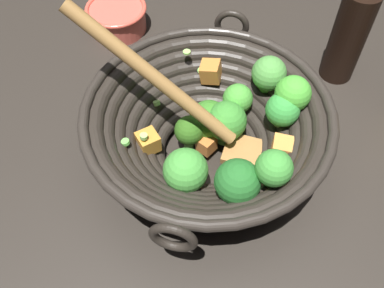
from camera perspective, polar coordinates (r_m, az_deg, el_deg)
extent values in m
plane|color=#28231E|center=(0.64, 1.84, -1.83)|extent=(4.00, 4.00, 0.00)
cylinder|color=black|center=(0.63, 1.85, -1.57)|extent=(0.12, 0.12, 0.01)
torus|color=black|center=(0.62, 1.89, -0.69)|extent=(0.17, 0.17, 0.02)
torus|color=black|center=(0.61, 1.92, -0.05)|extent=(0.19, 0.19, 0.02)
torus|color=black|center=(0.60, 1.95, 0.62)|extent=(0.22, 0.22, 0.02)
torus|color=black|center=(0.59, 1.98, 1.30)|extent=(0.24, 0.24, 0.02)
torus|color=black|center=(0.58, 2.02, 2.01)|extent=(0.27, 0.27, 0.02)
torus|color=black|center=(0.57, 2.05, 2.74)|extent=(0.29, 0.29, 0.02)
torus|color=black|center=(0.56, 2.08, 3.49)|extent=(0.32, 0.32, 0.02)
torus|color=#2B2621|center=(0.55, 2.12, 4.27)|extent=(0.33, 0.33, 0.01)
torus|color=black|center=(0.68, 5.31, 15.43)|extent=(0.05, 0.02, 0.05)
torus|color=black|center=(0.46, -2.53, -12.36)|extent=(0.05, 0.02, 0.05)
cylinder|color=#6CA14D|center=(0.61, 11.57, 2.95)|extent=(0.02, 0.02, 0.01)
sphere|color=green|center=(0.59, 11.97, 4.48)|extent=(0.05, 0.05, 0.05)
cylinder|color=#65B450|center=(0.62, -0.42, 0.13)|extent=(0.02, 0.02, 0.02)
sphere|color=#30601A|center=(0.60, -0.44, 1.73)|extent=(0.04, 0.04, 0.04)
cylinder|color=#81B354|center=(0.63, 4.87, 1.36)|extent=(0.02, 0.02, 0.02)
sphere|color=#43922B|center=(0.61, 5.02, 2.73)|extent=(0.04, 0.04, 0.04)
cylinder|color=#7AC45C|center=(0.52, 10.39, -4.81)|extent=(0.01, 0.02, 0.02)
sphere|color=#3E9137|center=(0.50, 10.85, -3.16)|extent=(0.04, 0.04, 0.04)
cylinder|color=#84BA5B|center=(0.65, 5.88, 4.28)|extent=(0.02, 0.02, 0.02)
sphere|color=#459734|center=(0.62, 6.10, 6.01)|extent=(0.04, 0.04, 0.04)
cylinder|color=#54A33E|center=(0.64, 9.84, 7.48)|extent=(0.03, 0.03, 0.02)
sphere|color=#4C923F|center=(0.62, 10.19, 9.22)|extent=(0.05, 0.05, 0.05)
cylinder|color=#5DA53D|center=(0.63, 4.41, 1.12)|extent=(0.03, 0.03, 0.02)
sphere|color=#38842E|center=(0.60, 4.61, 3.08)|extent=(0.06, 0.06, 0.06)
cylinder|color=#608D39|center=(0.64, 2.19, 1.45)|extent=(0.03, 0.03, 0.02)
sphere|color=#357723|center=(0.62, 2.28, 3.23)|extent=(0.06, 0.06, 0.06)
cylinder|color=#75C05E|center=(0.61, 12.78, 4.77)|extent=(0.02, 0.02, 0.02)
sphere|color=green|center=(0.59, 13.26, 6.54)|extent=(0.05, 0.05, 0.05)
cylinder|color=#87BA45|center=(0.54, 5.79, -6.71)|extent=(0.02, 0.02, 0.02)
sphere|color=#226325|center=(0.51, 6.07, -5.01)|extent=(0.06, 0.06, 0.06)
cylinder|color=#7CB359|center=(0.58, -0.78, -5.38)|extent=(0.03, 0.03, 0.02)
sphere|color=#429338|center=(0.55, -0.82, -3.55)|extent=(0.06, 0.06, 0.06)
cube|color=#D98C40|center=(0.58, 11.91, -0.59)|extent=(0.03, 0.03, 0.03)
cube|color=#BF6B30|center=(0.61, 2.22, 0.27)|extent=(0.03, 0.03, 0.02)
cube|color=#C77531|center=(0.64, 2.52, 9.61)|extent=(0.04, 0.03, 0.03)
cube|color=#C7842F|center=(0.59, -5.87, 0.30)|extent=(0.04, 0.04, 0.03)
cube|color=#EAC061|center=(0.56, 4.65, -5.28)|extent=(0.03, 0.03, 0.03)
cylinder|color=#99D166|center=(0.63, -0.70, 12.13)|extent=(0.01, 0.01, 0.00)
cylinder|color=#6BC651|center=(0.56, -8.84, 0.25)|extent=(0.01, 0.01, 0.01)
cylinder|color=#56B247|center=(0.62, 6.95, -0.24)|extent=(0.02, 0.02, 0.01)
cylinder|color=#56B247|center=(0.61, 0.04, 1.88)|extent=(0.02, 0.02, 0.01)
cylinder|color=#99D166|center=(0.63, -4.71, 5.44)|extent=(0.02, 0.01, 0.01)
cylinder|color=#6BC651|center=(0.57, 5.24, -4.10)|extent=(0.02, 0.02, 0.01)
cylinder|color=#6BC651|center=(0.65, 1.21, 9.72)|extent=(0.01, 0.01, 0.01)
cylinder|color=#99D166|center=(0.57, -6.44, 1.01)|extent=(0.01, 0.01, 0.01)
cylinder|color=#6BC651|center=(0.63, -0.59, 3.15)|extent=(0.02, 0.02, 0.01)
cube|color=#9E6B38|center=(0.60, 7.60, -1.20)|extent=(0.08, 0.06, 0.01)
cylinder|color=#9E713D|center=(0.54, -4.90, 8.76)|extent=(0.22, 0.04, 0.18)
cylinder|color=black|center=(0.74, 20.07, 13.26)|extent=(0.06, 0.06, 0.16)
cylinder|color=#D15647|center=(0.84, -9.90, 16.10)|extent=(0.10, 0.10, 0.04)
torus|color=#D8503E|center=(0.83, -10.12, 17.31)|extent=(0.11, 0.11, 0.01)
cylinder|color=#6BC651|center=(0.81, -9.20, 15.10)|extent=(0.01, 0.01, 0.01)
cylinder|color=#99D166|center=(0.84, -8.12, 16.43)|extent=(0.01, 0.01, 0.01)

